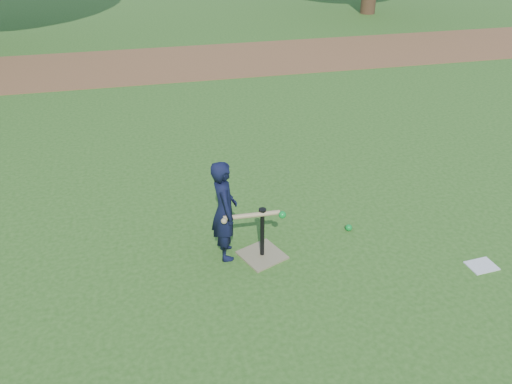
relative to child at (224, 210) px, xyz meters
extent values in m
plane|color=#285116|center=(0.58, 0.11, -0.58)|extent=(80.00, 80.00, 0.00)
cube|color=brown|center=(0.58, 7.61, -0.57)|extent=(24.00, 3.00, 0.01)
imported|color=black|center=(0.00, 0.00, 0.00)|extent=(0.28, 0.42, 1.15)
sphere|color=#0C892A|center=(1.50, 0.12, -0.54)|extent=(0.08, 0.08, 0.08)
cube|color=silver|center=(2.65, -0.84, -0.57)|extent=(0.32, 0.25, 0.01)
cube|color=#827452|center=(0.38, -0.13, -0.57)|extent=(0.56, 0.56, 0.02)
cylinder|color=black|center=(0.38, -0.13, -0.28)|extent=(0.05, 0.05, 0.55)
cylinder|color=black|center=(0.38, -0.13, 0.01)|extent=(0.08, 0.08, 0.06)
cylinder|color=tan|center=(0.26, -0.15, -0.01)|extent=(0.60, 0.07, 0.05)
sphere|color=tan|center=(-0.04, -0.19, -0.01)|extent=(0.06, 0.06, 0.06)
sphere|color=#0C892A|center=(0.58, -0.22, 0.00)|extent=(0.08, 0.08, 0.08)
camera|label=1|loc=(-0.68, -4.39, 2.85)|focal=35.00mm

